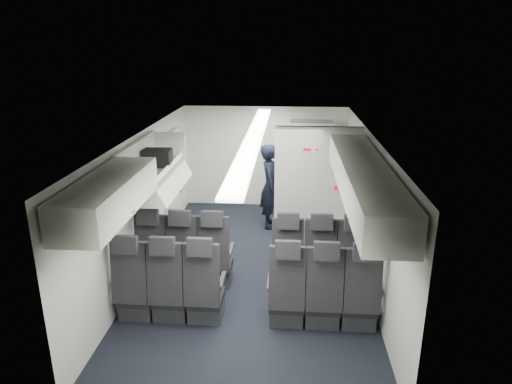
# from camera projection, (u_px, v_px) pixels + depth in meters

# --- Properties ---
(cabin_shell) EXTENTS (3.41, 6.01, 2.16)m
(cabin_shell) POSITION_uv_depth(u_px,v_px,m) (254.00, 202.00, 6.87)
(cabin_shell) COLOR black
(cabin_shell) RESTS_ON ground
(seat_row_front) EXTENTS (3.33, 0.56, 1.24)m
(seat_row_front) POSITION_uv_depth(u_px,v_px,m) (251.00, 261.00, 6.59)
(seat_row_front) COLOR black
(seat_row_front) RESTS_ON cabin_shell
(seat_row_mid) EXTENTS (3.33, 0.56, 1.24)m
(seat_row_mid) POSITION_uv_depth(u_px,v_px,m) (245.00, 294.00, 5.74)
(seat_row_mid) COLOR black
(seat_row_mid) RESTS_ON cabin_shell
(overhead_bin_left_rear) EXTENTS (0.53, 1.80, 0.40)m
(overhead_bin_left_rear) POSITION_uv_depth(u_px,v_px,m) (108.00, 196.00, 4.84)
(overhead_bin_left_rear) COLOR white
(overhead_bin_left_rear) RESTS_ON cabin_shell
(overhead_bin_left_front_open) EXTENTS (0.64, 1.70, 0.72)m
(overhead_bin_left_front_open) POSITION_uv_depth(u_px,v_px,m) (153.00, 165.00, 6.54)
(overhead_bin_left_front_open) COLOR #9E9E93
(overhead_bin_left_front_open) RESTS_ON cabin_shell
(overhead_bin_right_rear) EXTENTS (0.53, 1.80, 0.40)m
(overhead_bin_right_rear) POSITION_uv_depth(u_px,v_px,m) (375.00, 203.00, 4.65)
(overhead_bin_right_rear) COLOR white
(overhead_bin_right_rear) RESTS_ON cabin_shell
(overhead_bin_right_front) EXTENTS (0.53, 1.70, 0.40)m
(overhead_bin_right_front) POSITION_uv_depth(u_px,v_px,m) (353.00, 160.00, 6.30)
(overhead_bin_right_front) COLOR white
(overhead_bin_right_front) RESTS_ON cabin_shell
(bulkhead_partition) EXTENTS (1.40, 0.15, 2.13)m
(bulkhead_partition) POSITION_uv_depth(u_px,v_px,m) (316.00, 190.00, 7.57)
(bulkhead_partition) COLOR silver
(bulkhead_partition) RESTS_ON cabin_shell
(galley_unit) EXTENTS (0.85, 0.52, 1.90)m
(galley_unit) POSITION_uv_depth(u_px,v_px,m) (310.00, 167.00, 9.43)
(galley_unit) COLOR #939399
(galley_unit) RESTS_ON cabin_shell
(boarding_door) EXTENTS (0.12, 1.27, 1.86)m
(boarding_door) POSITION_uv_depth(u_px,v_px,m) (173.00, 181.00, 8.51)
(boarding_door) COLOR silver
(boarding_door) RESTS_ON cabin_shell
(flight_attendant) EXTENTS (0.40, 0.60, 1.62)m
(flight_attendant) POSITION_uv_depth(u_px,v_px,m) (270.00, 186.00, 8.65)
(flight_attendant) COLOR black
(flight_attendant) RESTS_ON ground
(carry_on_bag) EXTENTS (0.41, 0.30, 0.24)m
(carry_on_bag) POSITION_uv_depth(u_px,v_px,m) (157.00, 157.00, 6.67)
(carry_on_bag) COLOR black
(carry_on_bag) RESTS_ON overhead_bin_left_front_open
(papers) EXTENTS (0.18, 0.12, 0.14)m
(papers) POSITION_uv_depth(u_px,v_px,m) (280.00, 177.00, 8.53)
(papers) COLOR white
(papers) RESTS_ON flight_attendant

